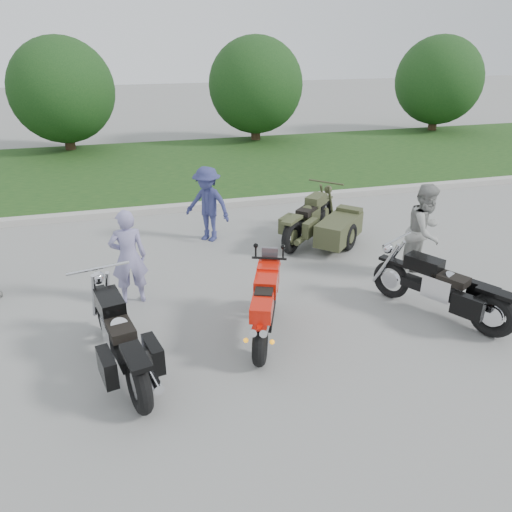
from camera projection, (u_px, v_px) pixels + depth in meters
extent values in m
plane|color=gray|center=(236.00, 343.00, 7.10)|extent=(80.00, 80.00, 0.00)
cube|color=#B0ADA6|center=(180.00, 208.00, 12.34)|extent=(60.00, 0.30, 0.15)
cube|color=#385A1F|center=(163.00, 168.00, 16.00)|extent=(60.00, 8.00, 0.14)
cylinder|color=#3F2B1C|center=(69.00, 137.00, 18.00)|extent=(0.36, 0.36, 1.20)
sphere|color=#133413|center=(62.00, 90.00, 17.35)|extent=(3.60, 3.60, 3.60)
cylinder|color=#3F2B1C|center=(256.00, 128.00, 19.69)|extent=(0.36, 0.36, 1.20)
sphere|color=#133413|center=(256.00, 85.00, 19.04)|extent=(3.60, 3.60, 3.60)
cylinder|color=#3F2B1C|center=(433.00, 119.00, 21.63)|extent=(0.36, 0.36, 1.20)
sphere|color=#133413|center=(439.00, 80.00, 20.97)|extent=(3.60, 3.60, 3.60)
torus|color=black|center=(260.00, 345.00, 6.54)|extent=(0.38, 0.60, 0.58)
torus|color=black|center=(269.00, 296.00, 7.77)|extent=(0.31, 0.56, 0.56)
cube|color=black|center=(265.00, 306.00, 7.02)|extent=(0.55, 0.88, 0.33)
cube|color=red|center=(266.00, 284.00, 7.11)|extent=(0.48, 0.59, 0.24)
cube|color=red|center=(262.00, 308.00, 6.55)|extent=(0.45, 0.58, 0.21)
cube|color=black|center=(264.00, 292.00, 6.79)|extent=(0.35, 0.39, 0.09)
cube|color=red|center=(268.00, 275.00, 7.44)|extent=(0.43, 0.46, 0.37)
cylinder|color=silver|center=(255.00, 328.00, 6.38)|extent=(0.26, 0.44, 0.20)
cylinder|color=silver|center=(265.00, 329.00, 6.37)|extent=(0.26, 0.44, 0.20)
torus|color=black|center=(139.00, 384.00, 5.70)|extent=(0.33, 0.74, 0.72)
torus|color=black|center=(105.00, 316.00, 7.11)|extent=(0.27, 0.69, 0.68)
cube|color=black|center=(119.00, 340.00, 6.37)|extent=(0.50, 1.29, 0.15)
cube|color=silver|center=(118.00, 335.00, 6.33)|extent=(0.41, 0.53, 0.37)
cube|color=black|center=(110.00, 304.00, 6.47)|extent=(0.42, 0.63, 0.23)
cube|color=black|center=(120.00, 328.00, 6.13)|extent=(0.40, 0.58, 0.13)
cube|color=black|center=(136.00, 357.00, 5.55)|extent=(0.35, 0.62, 0.06)
cylinder|color=silver|center=(143.00, 361.00, 6.21)|extent=(0.36, 1.16, 0.11)
torus|color=black|center=(492.00, 315.00, 7.13)|extent=(0.48, 0.68, 0.68)
torus|color=black|center=(391.00, 280.00, 8.21)|extent=(0.42, 0.62, 0.64)
cube|color=black|center=(439.00, 291.00, 7.63)|extent=(0.78, 1.15, 0.14)
cube|color=silver|center=(440.00, 286.00, 7.60)|extent=(0.48, 0.54, 0.35)
cube|color=black|center=(424.00, 264.00, 7.68)|extent=(0.51, 0.62, 0.22)
cube|color=black|center=(451.00, 279.00, 7.43)|extent=(0.49, 0.57, 0.12)
cube|color=black|center=(497.00, 293.00, 6.98)|extent=(0.46, 0.59, 0.06)
cylinder|color=silver|center=(465.00, 303.00, 7.58)|extent=(0.63, 1.01, 0.10)
torus|color=black|center=(292.00, 237.00, 9.86)|extent=(0.61, 0.60, 0.68)
torus|color=black|center=(325.00, 214.00, 11.18)|extent=(0.54, 0.54, 0.64)
cube|color=black|center=(309.00, 221.00, 10.48)|extent=(1.02, 1.00, 0.14)
cube|color=#3B4025|center=(309.00, 217.00, 10.45)|extent=(0.53, 0.53, 0.35)
cube|color=#3B4025|center=(316.00, 200.00, 10.57)|extent=(0.59, 0.59, 0.22)
cube|color=black|center=(307.00, 211.00, 10.26)|extent=(0.56, 0.55, 0.12)
cube|color=#3B4025|center=(292.00, 220.00, 9.71)|extent=(0.55, 0.55, 0.06)
cylinder|color=#3B4025|center=(310.00, 234.00, 10.18)|extent=(0.86, 0.85, 0.10)
cube|color=#3B4025|center=(339.00, 229.00, 10.09)|extent=(1.32, 1.31, 0.45)
torus|color=black|center=(350.00, 237.00, 10.02)|extent=(0.49, 0.48, 0.56)
imported|color=#8A85B5|center=(128.00, 257.00, 7.89)|extent=(0.58, 0.39, 1.58)
imported|color=gray|center=(425.00, 232.00, 8.72)|extent=(1.05, 0.99, 1.71)
imported|color=navy|center=(208.00, 204.00, 10.32)|extent=(1.15, 1.12, 1.58)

